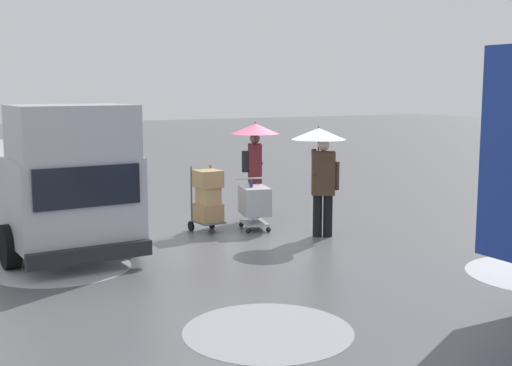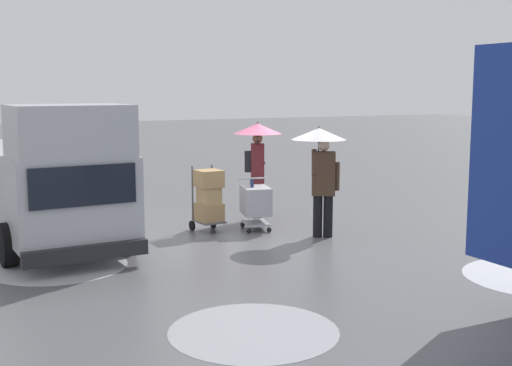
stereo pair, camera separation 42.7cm
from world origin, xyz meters
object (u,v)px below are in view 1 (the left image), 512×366
Objects in this scene: pedestrian_black_side at (321,156)px; pedestrian_pink_side at (255,148)px; hand_dolly_boxes at (208,197)px; cargo_van_parked_right at (48,181)px; shopping_cart_vendor at (255,202)px.

pedestrian_pink_side is at bearing -80.54° from pedestrian_black_side.
hand_dolly_boxes is at bearing -38.02° from pedestrian_black_side.
cargo_van_parked_right is 4.14× the size of hand_dolly_boxes.
cargo_van_parked_right is 5.21× the size of shopping_cart_vendor.
shopping_cart_vendor is 0.49× the size of pedestrian_pink_side.
pedestrian_pink_side is (-4.41, -0.23, 0.39)m from cargo_van_parked_right.
pedestrian_black_side is (-0.34, 2.04, 0.00)m from pedestrian_pink_side.
pedestrian_pink_side is 2.07m from pedestrian_black_side.
cargo_van_parked_right is 2.53× the size of pedestrian_pink_side.
cargo_van_parked_right is at bearing 3.03° from pedestrian_pink_side.
pedestrian_pink_side is (-0.49, -0.90, 1.00)m from shopping_cart_vendor.
cargo_van_parked_right is at bearing -20.83° from pedestrian_black_side.
pedestrian_black_side is at bearing 99.46° from pedestrian_pink_side.
pedestrian_pink_side reaches higher than shopping_cart_vendor.
cargo_van_parked_right reaches higher than shopping_cart_vendor.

